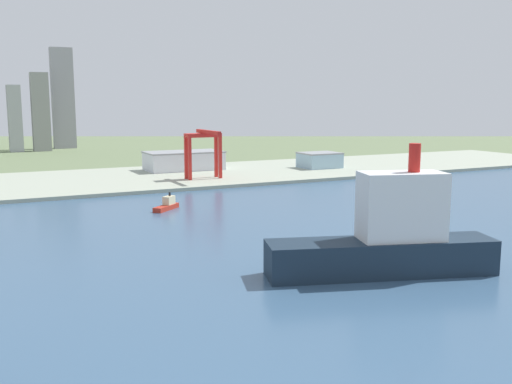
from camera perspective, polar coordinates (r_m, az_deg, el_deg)
The scene contains 8 objects.
ground_plane at distance 274.08m, azimuth -1.26°, elevation -3.59°, with size 2400.00×2400.00×0.00m, color #63744F.
water_bay at distance 222.72m, azimuth 5.33°, elevation -6.55°, with size 840.00×360.00×0.15m, color #385675.
industrial_pier at distance 450.83m, azimuth -11.54°, elevation 1.31°, with size 840.00×140.00×2.50m, color #9DA591.
tugboat_small at distance 324.09m, azimuth -8.71°, elevation -1.26°, with size 18.16×17.03×9.20m.
cargo_ship at distance 204.61m, azimuth 12.86°, elevation -4.42°, with size 80.36×39.48×45.06m.
port_crane_red at distance 429.68m, azimuth -5.13°, elevation 4.80°, with size 26.29×42.14×36.21m.
warehouse_main at distance 490.87m, azimuth -7.09°, elevation 3.09°, with size 63.46×34.09×15.51m.
warehouse_annex at distance 505.59m, azimuth 6.25°, elevation 3.14°, with size 32.70×26.96×13.21m.
Camera 1 is at (-113.09, 57.43, 59.09)m, focal length 40.80 mm.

